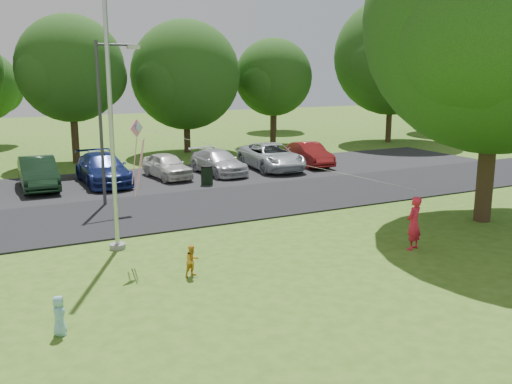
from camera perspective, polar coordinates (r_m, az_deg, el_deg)
name	(u,v)px	position (r m, az deg, el deg)	size (l,w,h in m)	color
ground	(293,281)	(15.59, 3.68, -8.89)	(120.00, 120.00, 0.00)	#3C661A
park_road	(179,209)	(23.40, -7.68, -1.67)	(60.00, 6.00, 0.06)	black
parking_strip	(136,181)	(29.47, -11.94, 1.05)	(42.00, 7.00, 0.06)	black
flagpole	(111,117)	(17.96, -14.33, 7.25)	(0.50, 0.50, 10.00)	#B7BABF
street_lamp	(106,108)	(24.20, -14.77, 8.12)	(1.89, 0.47, 6.72)	#3F3F44
trash_can	(207,176)	(27.96, -4.94, 1.64)	(0.62, 0.62, 0.98)	black
big_tree	(499,26)	(22.38, 23.10, 15.05)	(10.00, 9.51, 12.08)	#332316
tree_row	(119,67)	(37.79, -13.57, 12.06)	(64.35, 11.94, 10.88)	#332316
horizon_trees	(121,85)	(47.77, -13.39, 10.34)	(77.46, 7.20, 7.02)	#332316
parked_cars	(131,167)	(29.32, -12.40, 2.42)	(23.00, 5.54, 1.49)	#C6B793
woman	(414,223)	(18.61, 15.50, -3.02)	(0.62, 0.41, 1.71)	red
child_yellow	(192,261)	(15.86, -6.39, -6.85)	(0.43, 0.34, 0.89)	gold
child_blue	(59,315)	(13.17, -19.08, -11.59)	(0.43, 0.28, 0.89)	#86C3CD
kite	(149,146)	(16.80, -10.61, 4.57)	(8.13, 3.23, 2.31)	pink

